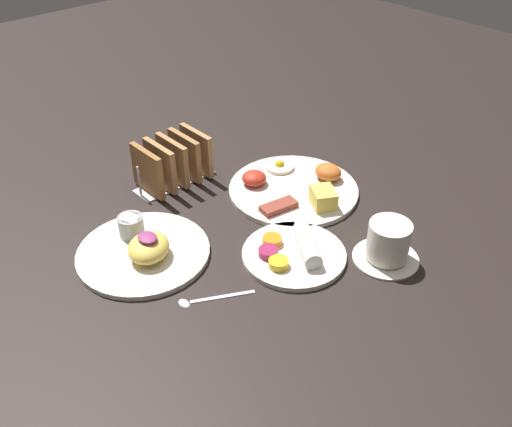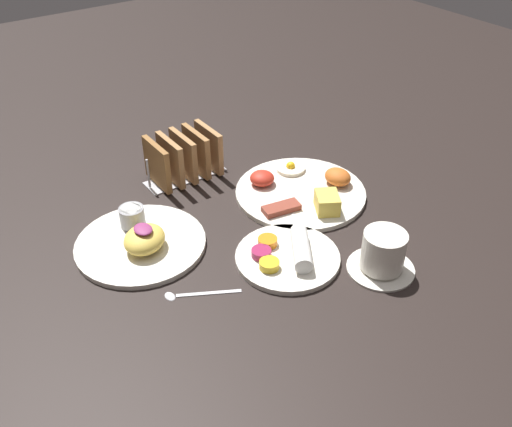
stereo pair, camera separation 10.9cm
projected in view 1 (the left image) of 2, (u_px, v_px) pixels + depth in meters
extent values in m
plane|color=black|center=(211.00, 213.00, 1.15)|extent=(3.00, 3.00, 0.00)
cylinder|color=silver|center=(293.00, 190.00, 1.21)|extent=(0.27, 0.27, 0.01)
cube|color=#E5C64C|center=(323.00, 198.00, 1.14)|extent=(0.07, 0.07, 0.04)
ellipsoid|color=#C66023|center=(328.00, 172.00, 1.23)|extent=(0.06, 0.05, 0.03)
cylinder|color=#F4EACC|center=(279.00, 167.00, 1.27)|extent=(0.06, 0.06, 0.01)
sphere|color=yellow|center=(279.00, 164.00, 1.27)|extent=(0.02, 0.02, 0.02)
ellipsoid|color=red|center=(254.00, 178.00, 1.21)|extent=(0.05, 0.05, 0.03)
cube|color=brown|center=(279.00, 206.00, 1.14)|extent=(0.04, 0.08, 0.01)
cylinder|color=silver|center=(294.00, 255.00, 1.03)|extent=(0.19, 0.19, 0.01)
cylinder|color=orange|center=(272.00, 240.00, 1.05)|extent=(0.04, 0.04, 0.01)
cylinder|color=#99234C|center=(268.00, 252.00, 1.02)|extent=(0.04, 0.04, 0.01)
cylinder|color=gold|center=(279.00, 263.00, 1.00)|extent=(0.04, 0.04, 0.01)
cylinder|color=white|center=(307.00, 245.00, 1.02)|extent=(0.10, 0.08, 0.03)
cube|color=silver|center=(295.00, 220.00, 1.09)|extent=(0.04, 0.03, 0.00)
cube|color=silver|center=(301.00, 219.00, 1.09)|extent=(0.04, 0.03, 0.00)
cylinder|color=silver|center=(143.00, 253.00, 1.04)|extent=(0.24, 0.24, 0.01)
ellipsoid|color=#EAC651|center=(149.00, 248.00, 1.01)|extent=(0.11, 0.11, 0.04)
ellipsoid|color=#8C3366|center=(147.00, 237.00, 1.00)|extent=(0.04, 0.03, 0.01)
cylinder|color=#99999E|center=(131.00, 226.00, 1.06)|extent=(0.05, 0.05, 0.04)
cylinder|color=white|center=(130.00, 219.00, 1.05)|extent=(0.04, 0.04, 0.01)
cube|color=#B7B7BC|center=(175.00, 181.00, 1.24)|extent=(0.06, 0.18, 0.01)
cube|color=olive|center=(147.00, 171.00, 1.18)|extent=(0.10, 0.01, 0.10)
cube|color=#A47648|center=(160.00, 166.00, 1.19)|extent=(0.10, 0.01, 0.10)
cube|color=#A17446|center=(173.00, 160.00, 1.21)|extent=(0.10, 0.01, 0.10)
cube|color=#996B3E|center=(185.00, 155.00, 1.23)|extent=(0.10, 0.01, 0.10)
cube|color=#A57749|center=(197.00, 150.00, 1.25)|extent=(0.10, 0.01, 0.10)
cylinder|color=#B7B7BC|center=(139.00, 181.00, 1.17)|extent=(0.01, 0.01, 0.07)
cylinder|color=#B7B7BC|center=(205.00, 153.00, 1.27)|extent=(0.01, 0.01, 0.07)
cylinder|color=silver|center=(386.00, 257.00, 1.03)|extent=(0.12, 0.12, 0.01)
cylinder|color=silver|center=(388.00, 240.00, 1.01)|extent=(0.08, 0.08, 0.07)
cylinder|color=#381E0F|center=(391.00, 227.00, 0.99)|extent=(0.06, 0.06, 0.01)
cube|color=silver|center=(223.00, 296.00, 0.95)|extent=(0.06, 0.10, 0.00)
ellipsoid|color=silver|center=(184.00, 302.00, 0.94)|extent=(0.02, 0.02, 0.01)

